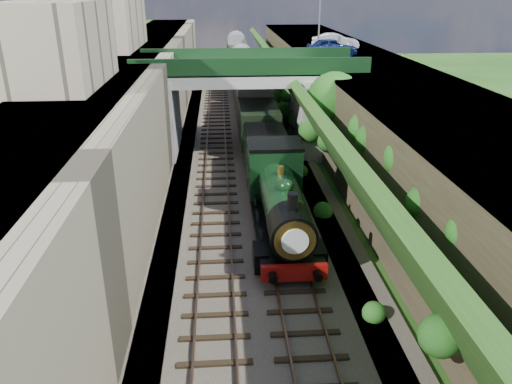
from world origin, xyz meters
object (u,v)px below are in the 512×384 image
road_bridge (255,97)px  lamppost (320,12)px  tree (335,101)px  car_silver (335,41)px  tender (267,159)px  car_blue (332,47)px  locomotive (280,202)px

road_bridge → lamppost: (6.10, 7.97, 5.49)m
tree → lamppost: size_ratio=1.10×
car_silver → tender: car_silver is taller
car_blue → locomotive: 21.33m
car_blue → locomotive: size_ratio=0.41×
tender → locomotive: bearing=-90.0°
locomotive → car_blue: bearing=71.8°
lamppost → car_silver: size_ratio=1.41×
road_bridge → tree: size_ratio=2.42×
road_bridge → tree: 6.63m
tree → car_silver: bearing=78.1°
lamppost → car_blue: lamppost is taller
tree → car_blue: (1.76, 9.89, 2.31)m
car_blue → locomotive: car_blue is taller
lamppost → tender: size_ratio=1.00×
tree → car_silver: 15.01m
locomotive → road_bridge: bearing=91.0°
tree → tender: 6.11m
road_bridge → car_silver: (8.02, 10.17, 2.87)m
road_bridge → car_blue: (6.73, 5.54, 2.88)m
locomotive → tender: bearing=90.0°
road_bridge → tender: road_bridge is taller
tree → car_blue: car_blue is taller
car_silver → tender: 19.40m
car_blue → car_silver: (1.30, 4.63, -0.01)m
lamppost → road_bridge: bearing=-127.4°
road_bridge → locomotive: bearing=-89.0°
tender → tree: bearing=27.3°
road_bridge → lamppost: size_ratio=2.67×
road_bridge → lamppost: bearing=52.6°
road_bridge → locomotive: size_ratio=1.56×
tree → lamppost: bearing=84.8°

